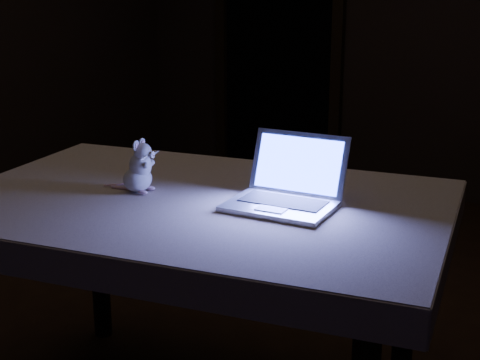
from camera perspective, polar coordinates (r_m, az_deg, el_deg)
The scene contains 6 objects.
floor at distance 2.83m, azimuth -3.89°, elevation -13.69°, with size 5.00×5.00×0.00m, color black.
doorway at distance 5.16m, azimuth 3.18°, elevation 12.35°, with size 1.06×0.36×2.13m, color black, non-canonical shape.
table at distance 2.28m, azimuth -3.32°, elevation -10.74°, with size 1.40×0.90×0.75m, color black, non-canonical shape.
tablecloth at distance 2.19m, azimuth -4.26°, elevation -2.31°, with size 1.50×1.00×0.10m, color beige, non-canonical shape.
laptop at distance 2.00m, azimuth 3.31°, elevation 0.42°, with size 0.30×0.27×0.21m, color #BBBBC0, non-canonical shape.
plush_mouse at distance 2.19m, azimuth -8.45°, elevation 1.16°, with size 0.12×0.12×0.17m, color silver, non-canonical shape.
Camera 1 is at (1.51, -1.93, 1.40)m, focal length 52.00 mm.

